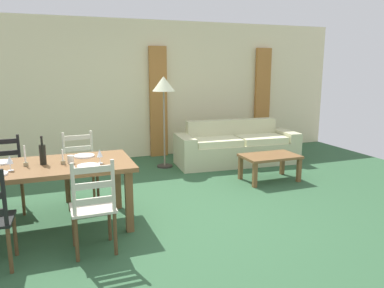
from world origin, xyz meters
TOP-DOWN VIEW (x-y plane):
  - ground_plane at (0.00, 0.00)m, footprint 9.60×9.60m
  - wall_far at (0.00, 3.30)m, footprint 9.60×0.16m
  - curtain_panel_left at (0.74, 3.16)m, footprint 0.35×0.08m
  - curtain_panel_right at (3.14, 3.16)m, footprint 0.35×0.08m
  - dining_table at (-1.41, 0.14)m, footprint 1.90×0.96m
  - dining_chair_near_right at (-0.98, -0.61)m, footprint 0.43×0.41m
  - dining_chair_far_left at (-1.89, 0.90)m, footprint 0.44×0.43m
  - dining_chair_far_right at (-0.99, 0.86)m, footprint 0.44×0.42m
  - dinner_plate_near_right at (-0.96, -0.11)m, footprint 0.24×0.24m
  - fork_near_right at (-1.11, -0.11)m, footprint 0.02×0.17m
  - dinner_plate_far_left at (-1.86, 0.39)m, footprint 0.24×0.24m
  - dinner_plate_far_right at (-0.96, 0.39)m, footprint 0.24×0.24m
  - fork_far_right at (-1.11, 0.39)m, footprint 0.02×0.17m
  - wine_bottle at (-1.42, 0.17)m, footprint 0.07×0.07m
  - wine_glass_near_left at (-1.73, 0.01)m, footprint 0.06×0.06m
  - wine_glass_near_right at (-0.83, -0.01)m, footprint 0.06×0.06m
  - coffee_cup_primary at (-1.13, 0.11)m, footprint 0.07×0.07m
  - candle_tall at (-1.59, 0.16)m, footprint 0.05×0.05m
  - candle_short at (-1.21, 0.10)m, footprint 0.05×0.05m
  - couch at (1.95, 2.08)m, footprint 2.33×0.97m
  - coffee_table at (1.93, 0.87)m, footprint 0.90×0.56m
  - standing_lamp at (0.59, 2.27)m, footprint 0.40×0.40m

SIDE VIEW (x-z plane):
  - ground_plane at x=0.00m, z-range -0.02..0.00m
  - couch at x=1.95m, z-range -0.11..0.69m
  - coffee_table at x=1.93m, z-range 0.15..0.57m
  - dining_chair_near_right at x=-0.98m, z-range 0.00..0.96m
  - dining_chair_far_left at x=-1.89m, z-range 0.00..0.96m
  - dining_chair_far_right at x=-0.99m, z-range 0.00..0.96m
  - dining_table at x=-1.41m, z-range 0.29..1.04m
  - fork_near_right at x=-1.11m, z-range 0.75..0.76m
  - fork_far_right at x=-1.11m, z-range 0.75..0.76m
  - dinner_plate_near_right at x=-0.96m, z-range 0.75..0.77m
  - dinner_plate_far_left at x=-1.86m, z-range 0.75..0.77m
  - dinner_plate_far_right at x=-0.96m, z-range 0.75..0.77m
  - candle_short at x=-1.21m, z-range 0.71..0.88m
  - coffee_cup_primary at x=-1.13m, z-range 0.75..0.84m
  - candle_tall at x=-1.59m, z-range 0.70..0.93m
  - wine_glass_near_left at x=-1.73m, z-range 0.78..0.94m
  - wine_glass_near_right at x=-0.83m, z-range 0.78..0.94m
  - wine_bottle at x=-1.42m, z-range 0.71..1.03m
  - curtain_panel_left at x=0.74m, z-range 0.00..2.20m
  - curtain_panel_right at x=3.14m, z-range 0.00..2.20m
  - wall_far at x=0.00m, z-range 0.00..2.70m
  - standing_lamp at x=0.59m, z-range 0.59..2.23m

